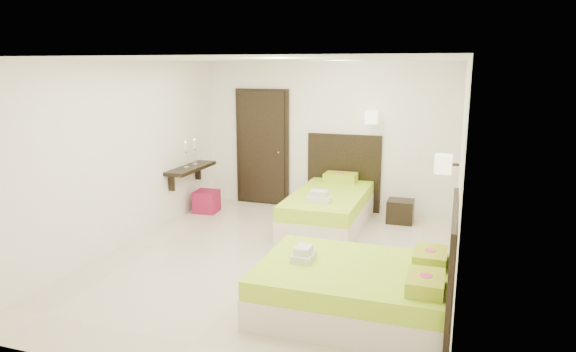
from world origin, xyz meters
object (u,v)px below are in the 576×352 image
(bed_single, at_px, (330,206))
(bed_double, at_px, (361,287))
(ottoman, at_px, (207,201))
(nightstand, at_px, (400,211))

(bed_single, relative_size, bed_double, 1.11)
(bed_single, xyz_separation_m, bed_double, (1.02, -2.81, -0.03))
(bed_single, distance_m, bed_double, 2.99)
(bed_double, relative_size, ottoman, 5.10)
(bed_single, distance_m, nightstand, 1.19)
(bed_double, xyz_separation_m, ottoman, (-3.27, 2.89, -0.10))
(bed_single, bearing_deg, bed_double, -70.00)
(bed_single, height_order, nightstand, bed_single)
(nightstand, bearing_deg, ottoman, -172.43)
(bed_double, bearing_deg, ottoman, 138.52)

